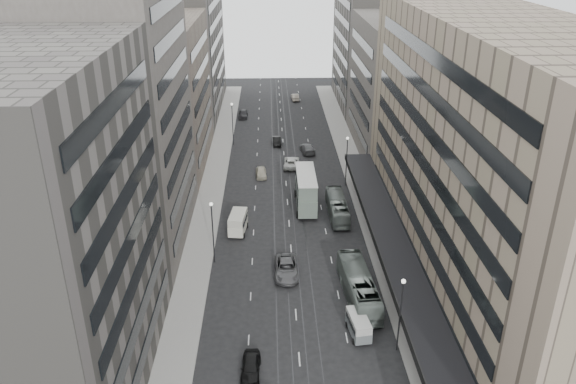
{
  "coord_description": "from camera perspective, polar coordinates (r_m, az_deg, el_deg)",
  "views": [
    {
      "loc": [
        -2.53,
        -48.45,
        37.57
      ],
      "look_at": [
        -0.23,
        19.84,
        5.92
      ],
      "focal_mm": 35.0,
      "sensor_mm": 36.0,
      "label": 1
    }
  ],
  "objects": [
    {
      "name": "vw_microbus",
      "position": [
        59.24,
        7.18,
        -13.22
      ],
      "size": [
        2.3,
        4.28,
        2.21
      ],
      "rotation": [
        0.0,
        0.0,
        0.13
      ],
      "color": "slate",
      "rests_on": "ground"
    },
    {
      "name": "building_left_d",
      "position": [
        130.99,
        -10.55,
        14.08
      ],
      "size": [
        15.0,
        38.0,
        28.0
      ],
      "primitive_type": "cube",
      "color": "#615D57",
      "rests_on": "ground"
    },
    {
      "name": "sidewalk_left",
      "position": [
        94.24,
        -7.54,
        1.18
      ],
      "size": [
        4.0,
        125.0,
        0.15
      ],
      "primitive_type": "cube",
      "color": "gray",
      "rests_on": "ground"
    },
    {
      "name": "building_right_far",
      "position": [
        134.72,
        8.65,
        14.51
      ],
      "size": [
        15.0,
        32.0,
        28.0
      ],
      "primitive_type": "cube",
      "color": "#615D57",
      "rests_on": "ground"
    },
    {
      "name": "panel_van",
      "position": [
        77.14,
        -5.11,
        -3.07
      ],
      "size": [
        2.68,
        4.75,
        2.86
      ],
      "rotation": [
        0.0,
        0.0,
        -0.12
      ],
      "color": "silver",
      "rests_on": "ground"
    },
    {
      "name": "building_left_a",
      "position": [
        50.05,
        -24.03,
        -4.31
      ],
      "size": [
        15.0,
        28.0,
        30.0
      ],
      "primitive_type": "cube",
      "color": "#615D57",
      "rests_on": "ground"
    },
    {
      "name": "department_store",
      "position": [
        65.37,
        19.76,
        3.09
      ],
      "size": [
        19.2,
        60.0,
        30.0
      ],
      "color": "gray",
      "rests_on": "ground"
    },
    {
      "name": "lamp_right_near",
      "position": [
        55.54,
        11.4,
        -11.37
      ],
      "size": [
        0.44,
        0.44,
        8.32
      ],
      "color": "#262628",
      "rests_on": "ground"
    },
    {
      "name": "sidewalk_right",
      "position": [
        94.89,
        7.04,
        1.38
      ],
      "size": [
        4.0,
        125.0,
        0.15
      ],
      "primitive_type": "cube",
      "color": "gray",
      "rests_on": "ground"
    },
    {
      "name": "lamp_left_near",
      "position": [
        68.94,
        -7.68,
        -3.39
      ],
      "size": [
        0.44,
        0.44,
        8.32
      ],
      "color": "#262628",
      "rests_on": "ground"
    },
    {
      "name": "lamp_right_far",
      "position": [
        90.33,
        5.99,
        3.72
      ],
      "size": [
        0.44,
        0.44,
        8.32
      ],
      "color": "#262628",
      "rests_on": "ground"
    },
    {
      "name": "sedan_9",
      "position": [
        140.18,
        0.73,
        9.64
      ],
      "size": [
        1.88,
        4.85,
        1.58
      ],
      "primitive_type": "imported",
      "rotation": [
        0.0,
        0.0,
        3.19
      ],
      "color": "#B6A897",
      "rests_on": "ground"
    },
    {
      "name": "building_left_b",
      "position": [
        73.02,
        -17.05,
        7.39
      ],
      "size": [
        15.0,
        26.0,
        34.0
      ],
      "primitive_type": "cube",
      "color": "#4B4741",
      "rests_on": "ground"
    },
    {
      "name": "pedestrian",
      "position": [
        55.3,
        15.27,
        -17.7
      ],
      "size": [
        0.69,
        0.6,
        1.6
      ],
      "primitive_type": "imported",
      "rotation": [
        0.0,
        0.0,
        3.59
      ],
      "color": "black",
      "rests_on": "sidewalk_right"
    },
    {
      "name": "bus_near",
      "position": [
        64.06,
        7.18,
        -9.46
      ],
      "size": [
        3.61,
        12.15,
        3.34
      ],
      "primitive_type": "imported",
      "rotation": [
        0.0,
        0.0,
        3.21
      ],
      "color": "slate",
      "rests_on": "ground"
    },
    {
      "name": "sedan_6",
      "position": [
        98.95,
        0.36,
        3.03
      ],
      "size": [
        3.07,
        5.88,
        1.58
      ],
      "primitive_type": "imported",
      "rotation": [
        0.0,
        0.0,
        3.06
      ],
      "color": "silver",
      "rests_on": "ground"
    },
    {
      "name": "sedan_0",
      "position": [
        54.95,
        -3.81,
        -17.29
      ],
      "size": [
        1.95,
        4.47,
        1.5
      ],
      "primitive_type": "imported",
      "rotation": [
        0.0,
        0.0,
        -0.04
      ],
      "color": "black",
      "rests_on": "ground"
    },
    {
      "name": "bus_far",
      "position": [
        81.62,
        5.03,
        -1.53
      ],
      "size": [
        2.54,
        10.34,
        2.87
      ],
      "primitive_type": "imported",
      "rotation": [
        0.0,
        0.0,
        3.15
      ],
      "color": "gray",
      "rests_on": "ground"
    },
    {
      "name": "double_decker",
      "position": [
        83.38,
        1.83,
        0.28
      ],
      "size": [
        3.07,
        9.89,
        5.4
      ],
      "rotation": [
        0.0,
        0.0,
        -0.0
      ],
      "color": "slate",
      "rests_on": "ground"
    },
    {
      "name": "sedan_8",
      "position": [
        126.76,
        -4.59,
        7.94
      ],
      "size": [
        2.07,
        5.07,
        1.72
      ],
      "primitive_type": "imported",
      "rotation": [
        0.0,
        0.0,
        0.01
      ],
      "color": "black",
      "rests_on": "ground"
    },
    {
      "name": "building_left_c",
      "position": [
        99.54,
        -13.04,
        9.63
      ],
      "size": [
        15.0,
        28.0,
        25.0
      ],
      "primitive_type": "cube",
      "color": "#6F6456",
      "rests_on": "ground"
    },
    {
      "name": "sedan_4",
      "position": [
        94.91,
        -2.75,
        1.99
      ],
      "size": [
        1.98,
        4.44,
        1.48
      ],
      "primitive_type": "imported",
      "rotation": [
        0.0,
        0.0,
        0.05
      ],
      "color": "#B5AE96",
      "rests_on": "ground"
    },
    {
      "name": "sedan_7",
      "position": [
        105.65,
        1.97,
        4.46
      ],
      "size": [
        2.93,
        5.69,
        1.58
      ],
      "primitive_type": "imported",
      "rotation": [
        0.0,
        0.0,
        3.28
      ],
      "color": "slate",
      "rests_on": "ground"
    },
    {
      "name": "ground",
      "position": [
        61.36,
        0.86,
        -12.91
      ],
      "size": [
        220.0,
        220.0,
        0.0
      ],
      "primitive_type": "plane",
      "color": "black",
      "rests_on": "ground"
    },
    {
      "name": "sedan_2",
      "position": [
        68.12,
        -0.15,
        -7.76
      ],
      "size": [
        2.83,
        6.13,
        1.7
      ],
      "primitive_type": "imported",
      "rotation": [
        0.0,
        0.0,
        0.0
      ],
      "color": "#565659",
      "rests_on": "ground"
    },
    {
      "name": "sedan_5",
      "position": [
        109.65,
        -1.15,
        5.21
      ],
      "size": [
        1.69,
        4.43,
        1.44
      ],
      "primitive_type": "imported",
      "rotation": [
        0.0,
        0.0,
        0.04
      ],
      "color": "black",
      "rests_on": "ground"
    },
    {
      "name": "building_right_mid",
      "position": [
        106.4,
        11.37,
        10.47
      ],
      "size": [
        15.0,
        28.0,
        24.0
      ],
      "primitive_type": "cube",
      "color": "#4B4741",
      "rests_on": "ground"
    },
    {
      "name": "lamp_left_far",
      "position": [
        108.63,
        -5.67,
        7.39
      ],
      "size": [
        0.44,
        0.44,
        8.32
      ],
      "color": "#262628",
      "rests_on": "ground"
    }
  ]
}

